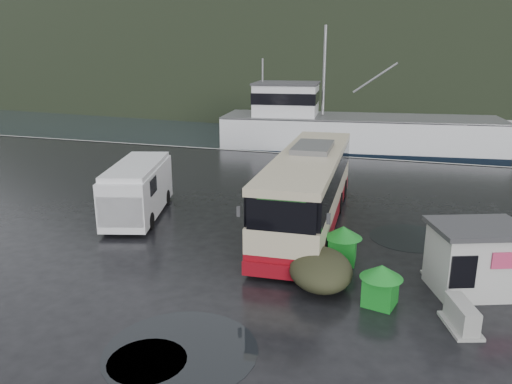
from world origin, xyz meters
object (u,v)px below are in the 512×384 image
(coach_bus, at_px, (307,224))
(jersey_barrier_b, at_px, (437,280))
(waste_bin_right, at_px, (342,262))
(fishing_trawler, at_px, (359,140))
(waste_bin_left, at_px, (379,304))
(dome_tent, at_px, (320,285))
(ticket_kiosk, at_px, (472,290))
(white_van, at_px, (140,216))
(jersey_barrier_a, at_px, (460,327))

(coach_bus, distance_m, jersey_barrier_b, 7.14)
(waste_bin_right, distance_m, fishing_trawler, 27.59)
(jersey_barrier_b, xyz_separation_m, fishing_trawler, (-5.95, 28.06, 0.00))
(coach_bus, height_order, waste_bin_right, coach_bus)
(waste_bin_left, xyz_separation_m, dome_tent, (-2.08, 0.79, 0.00))
(waste_bin_left, height_order, ticket_kiosk, ticket_kiosk)
(waste_bin_left, xyz_separation_m, jersey_barrier_b, (1.83, 2.41, 0.00))
(ticket_kiosk, bearing_deg, jersey_barrier_b, 136.19)
(jersey_barrier_b, height_order, fishing_trawler, fishing_trawler)
(jersey_barrier_b, bearing_deg, white_van, 167.25)
(waste_bin_left, distance_m, jersey_barrier_b, 3.02)
(coach_bus, distance_m, ticket_kiosk, 8.29)
(coach_bus, height_order, jersey_barrier_b, coach_bus)
(waste_bin_left, relative_size, jersey_barrier_a, 0.86)
(waste_bin_left, relative_size, ticket_kiosk, 0.46)
(waste_bin_right, distance_m, dome_tent, 2.24)
(jersey_barrier_a, bearing_deg, dome_tent, 161.72)
(coach_bus, relative_size, ticket_kiosk, 4.27)
(ticket_kiosk, bearing_deg, coach_bus, 123.13)
(waste_bin_right, bearing_deg, waste_bin_left, -61.23)
(waste_bin_right, xyz_separation_m, jersey_barrier_a, (4.02, -3.67, 0.00))
(waste_bin_left, distance_m, ticket_kiosk, 3.51)
(jersey_barrier_a, xyz_separation_m, fishing_trawler, (-6.50, 31.15, 0.00))
(waste_bin_right, bearing_deg, jersey_barrier_a, -42.37)
(coach_bus, bearing_deg, white_van, -174.36)
(waste_bin_right, height_order, dome_tent, waste_bin_right)
(ticket_kiosk, bearing_deg, dome_tent, 171.89)
(waste_bin_left, bearing_deg, dome_tent, 159.12)
(ticket_kiosk, bearing_deg, waste_bin_right, 146.09)
(dome_tent, relative_size, jersey_barrier_a, 1.91)
(coach_bus, relative_size, jersey_barrier_b, 8.99)
(white_van, height_order, dome_tent, white_van)
(fishing_trawler, bearing_deg, dome_tent, -93.07)
(dome_tent, relative_size, ticket_kiosk, 1.02)
(jersey_barrier_a, bearing_deg, coach_bus, 129.59)
(waste_bin_left, xyz_separation_m, waste_bin_right, (-1.64, 2.99, 0.00))
(coach_bus, bearing_deg, waste_bin_left, -64.02)
(jersey_barrier_a, bearing_deg, waste_bin_right, 137.63)
(waste_bin_right, height_order, ticket_kiosk, ticket_kiosk)
(ticket_kiosk, relative_size, jersey_barrier_b, 2.11)
(dome_tent, distance_m, fishing_trawler, 29.74)
(jersey_barrier_a, bearing_deg, waste_bin_left, 164.06)
(waste_bin_right, distance_m, jersey_barrier_b, 3.52)
(jersey_barrier_a, distance_m, jersey_barrier_b, 3.13)
(fishing_trawler, bearing_deg, waste_bin_left, -89.30)
(waste_bin_right, xyz_separation_m, ticket_kiosk, (4.56, -1.04, 0.00))
(coach_bus, distance_m, waste_bin_right, 4.38)
(fishing_trawler, bearing_deg, white_van, -114.41)
(coach_bus, height_order, fishing_trawler, fishing_trawler)
(waste_bin_left, height_order, jersey_barrier_a, waste_bin_left)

